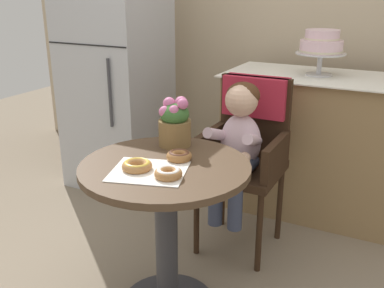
# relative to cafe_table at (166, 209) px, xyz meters

# --- Properties ---
(cafe_table) EXTENTS (0.72, 0.72, 0.72)m
(cafe_table) POSITION_rel_cafe_table_xyz_m (0.00, 0.00, 0.00)
(cafe_table) COLOR #4C3826
(cafe_table) RESTS_ON ground
(wicker_chair) EXTENTS (0.42, 0.45, 0.95)m
(wicker_chair) POSITION_rel_cafe_table_xyz_m (0.10, 0.73, 0.13)
(wicker_chair) COLOR #332114
(wicker_chair) RESTS_ON ground
(seated_child) EXTENTS (0.27, 0.32, 0.73)m
(seated_child) POSITION_rel_cafe_table_xyz_m (0.10, 0.58, 0.17)
(seated_child) COLOR silver
(seated_child) RESTS_ON ground
(paper_napkin) EXTENTS (0.36, 0.33, 0.00)m
(paper_napkin) POSITION_rel_cafe_table_xyz_m (-0.02, -0.10, 0.21)
(paper_napkin) COLOR white
(paper_napkin) RESTS_ON cafe_table
(donut_front) EXTENTS (0.11, 0.11, 0.04)m
(donut_front) POSITION_rel_cafe_table_xyz_m (0.08, -0.12, 0.23)
(donut_front) COLOR #AD7542
(donut_front) RESTS_ON cafe_table
(donut_mid) EXTENTS (0.11, 0.11, 0.04)m
(donut_mid) POSITION_rel_cafe_table_xyz_m (0.03, 0.07, 0.23)
(donut_mid) COLOR #936033
(donut_mid) RESTS_ON cafe_table
(donut_side) EXTENTS (0.12, 0.12, 0.04)m
(donut_side) POSITION_rel_cafe_table_xyz_m (-0.07, -0.10, 0.23)
(donut_side) COLOR #AD7542
(donut_side) RESTS_ON cafe_table
(flower_vase) EXTENTS (0.15, 0.15, 0.23)m
(flower_vase) POSITION_rel_cafe_table_xyz_m (-0.08, 0.23, 0.32)
(flower_vase) COLOR brown
(flower_vase) RESTS_ON cafe_table
(display_counter) EXTENTS (1.56, 0.62, 0.90)m
(display_counter) POSITION_rel_cafe_table_xyz_m (0.55, 1.30, -0.05)
(display_counter) COLOR #93754C
(display_counter) RESTS_ON ground
(tiered_cake_stand) EXTENTS (0.30, 0.30, 0.27)m
(tiered_cake_stand) POSITION_rel_cafe_table_xyz_m (0.34, 1.30, 0.58)
(tiered_cake_stand) COLOR silver
(tiered_cake_stand) RESTS_ON display_counter
(refrigerator) EXTENTS (0.64, 0.63, 1.70)m
(refrigerator) POSITION_rel_cafe_table_xyz_m (-1.05, 1.10, 0.34)
(refrigerator) COLOR #B7BABF
(refrigerator) RESTS_ON ground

